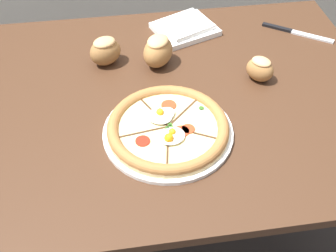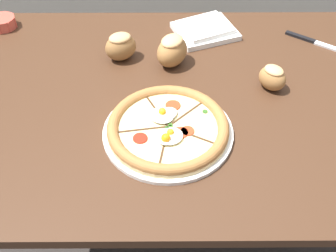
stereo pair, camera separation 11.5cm
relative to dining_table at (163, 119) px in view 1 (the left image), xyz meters
The scene contains 8 objects.
ground_plane 0.68m from the dining_table, ahead, with size 12.00×12.00×0.00m, color #2D2826.
dining_table is the anchor object (origin of this frame).
pizza 0.20m from the dining_table, 92.28° to the right, with size 0.36×0.36×0.05m.
napkin_folded 0.38m from the dining_table, 69.16° to the left, with size 0.25×0.24×0.04m.
bread_piece_near 0.29m from the dining_table, 129.59° to the left, with size 0.13×0.12×0.09m.
bread_piece_mid 0.22m from the dining_table, 86.88° to the left, with size 0.14×0.15×0.10m.
bread_piece_far 0.34m from the dining_table, ahead, with size 0.11×0.11×0.08m.
knife_main 0.60m from the dining_table, 27.19° to the left, with size 0.22×0.16×0.01m.
Camera 1 is at (-0.13, -0.96, 1.62)m, focal length 45.00 mm.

